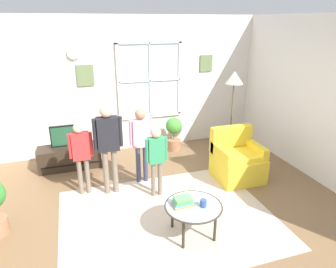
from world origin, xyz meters
name	(u,v)px	position (x,y,z in m)	size (l,w,h in m)	color
ground_plane	(171,216)	(0.00, 0.00, -0.01)	(6.04, 5.83, 0.02)	brown
back_wall	(131,85)	(0.01, 2.67, 1.37)	(5.44, 0.17, 2.72)	silver
area_rug	(168,217)	(-0.05, -0.03, 0.00)	(2.92, 2.32, 0.01)	#C6B29E
tv_stand	(70,157)	(-1.32, 2.04, 0.21)	(1.12, 0.45, 0.41)	#2D2319
television	(67,136)	(-1.32, 2.04, 0.63)	(0.59, 0.08, 0.42)	#4C4C4C
armchair	(237,160)	(1.45, 0.72, 0.33)	(0.76, 0.74, 0.87)	yellow
coffee_table	(193,207)	(0.15, -0.46, 0.40)	(0.74, 0.74, 0.43)	#99B2B7
book_stack	(183,202)	(0.03, -0.41, 0.48)	(0.26, 0.18, 0.11)	tan
cup	(203,203)	(0.26, -0.51, 0.48)	(0.08, 0.08, 0.09)	#334C8C
remote_near_books	(185,202)	(0.07, -0.36, 0.44)	(0.04, 0.14, 0.02)	black
person_red_shirt	(81,150)	(-1.11, 1.00, 0.75)	(0.36, 0.16, 1.20)	#726656
person_green_shirt	(156,154)	(-0.03, 0.59, 0.71)	(0.34, 0.16, 1.14)	#726656
person_pink_shirt	(141,137)	(-0.15, 1.10, 0.81)	(0.39, 0.18, 1.30)	#333851
person_black_shirt	(108,139)	(-0.70, 0.90, 0.92)	(0.44, 0.20, 1.47)	#726656
potted_plant_by_window	(174,132)	(0.81, 2.23, 0.40)	(0.35, 0.35, 0.71)	#9E6B4C
floor_lamp	(234,87)	(1.69, 1.42, 1.46)	(0.32, 0.32, 1.75)	black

